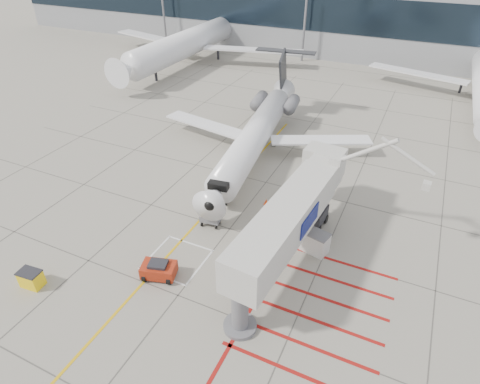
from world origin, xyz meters
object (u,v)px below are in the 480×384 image
at_px(pushback_tug, 159,269).
at_px(spill_bin, 31,278).
at_px(regional_jet, 249,130).
at_px(jet_bridge, 285,228).

distance_m(pushback_tug, spill_bin, 8.82).
distance_m(regional_jet, jet_bridge, 15.05).
xyz_separation_m(regional_jet, spill_bin, (-6.88, -21.79, -3.45)).
bearing_deg(pushback_tug, jet_bridge, 15.26).
bearing_deg(jet_bridge, spill_bin, -144.08).
relative_size(pushback_tug, spill_bin, 1.60).
height_order(jet_bridge, spill_bin, jet_bridge).
xyz_separation_m(regional_jet, jet_bridge, (8.34, -12.52, -0.44)).
bearing_deg(spill_bin, pushback_tug, 25.22).
xyz_separation_m(pushback_tug, spill_bin, (-7.58, -4.52, -0.05)).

